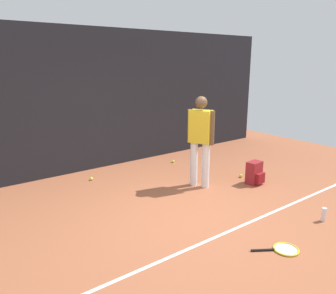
{
  "coord_description": "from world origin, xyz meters",
  "views": [
    {
      "loc": [
        -3.07,
        -3.62,
        2.3
      ],
      "look_at": [
        0.0,
        0.4,
        1.0
      ],
      "focal_mm": 35.69,
      "sensor_mm": 36.0,
      "label": 1
    }
  ],
  "objects_px": {
    "tennis_racket": "(284,249)",
    "water_bottle": "(324,215)",
    "tennis_ball_mid_court": "(91,179)",
    "tennis_ball_by_fence": "(173,161)",
    "tennis_player": "(200,136)",
    "tennis_ball_near_player": "(241,176)",
    "backpack": "(255,173)"
  },
  "relations": [
    {
      "from": "tennis_ball_by_fence",
      "to": "backpack",
      "type": "bearing_deg",
      "value": -78.84
    },
    {
      "from": "tennis_racket",
      "to": "tennis_ball_mid_court",
      "type": "relative_size",
      "value": 9.23
    },
    {
      "from": "tennis_player",
      "to": "tennis_racket",
      "type": "relative_size",
      "value": 2.79
    },
    {
      "from": "tennis_racket",
      "to": "backpack",
      "type": "relative_size",
      "value": 1.39
    },
    {
      "from": "tennis_player",
      "to": "backpack",
      "type": "xyz_separation_m",
      "value": [
        0.93,
        -0.56,
        -0.76
      ]
    },
    {
      "from": "tennis_ball_mid_court",
      "to": "water_bottle",
      "type": "relative_size",
      "value": 0.32
    },
    {
      "from": "tennis_ball_by_fence",
      "to": "water_bottle",
      "type": "height_order",
      "value": "water_bottle"
    },
    {
      "from": "tennis_ball_near_player",
      "to": "tennis_ball_by_fence",
      "type": "xyz_separation_m",
      "value": [
        -0.47,
        1.64,
        0.0
      ]
    },
    {
      "from": "backpack",
      "to": "water_bottle",
      "type": "height_order",
      "value": "backpack"
    },
    {
      "from": "tennis_ball_by_fence",
      "to": "water_bottle",
      "type": "xyz_separation_m",
      "value": [
        -0.04,
        -3.67,
        0.07
      ]
    },
    {
      "from": "tennis_ball_by_fence",
      "to": "water_bottle",
      "type": "relative_size",
      "value": 0.32
    },
    {
      "from": "backpack",
      "to": "tennis_ball_by_fence",
      "type": "distance_m",
      "value": 2.08
    },
    {
      "from": "tennis_racket",
      "to": "tennis_ball_mid_court",
      "type": "xyz_separation_m",
      "value": [
        -0.83,
        3.83,
        0.02
      ]
    },
    {
      "from": "tennis_player",
      "to": "tennis_ball_mid_court",
      "type": "bearing_deg",
      "value": -159.98
    },
    {
      "from": "tennis_player",
      "to": "tennis_ball_near_player",
      "type": "distance_m",
      "value": 1.38
    },
    {
      "from": "water_bottle",
      "to": "tennis_player",
      "type": "bearing_deg",
      "value": 102.41
    },
    {
      "from": "tennis_ball_mid_court",
      "to": "tennis_ball_by_fence",
      "type": "bearing_deg",
      "value": -1.36
    },
    {
      "from": "tennis_player",
      "to": "tennis_ball_near_player",
      "type": "bearing_deg",
      "value": 56.12
    },
    {
      "from": "backpack",
      "to": "tennis_ball_by_fence",
      "type": "height_order",
      "value": "backpack"
    },
    {
      "from": "backpack",
      "to": "tennis_ball_near_player",
      "type": "bearing_deg",
      "value": 73.78
    },
    {
      "from": "tennis_ball_near_player",
      "to": "tennis_ball_by_fence",
      "type": "height_order",
      "value": "same"
    },
    {
      "from": "tennis_player",
      "to": "tennis_ball_mid_court",
      "type": "relative_size",
      "value": 25.76
    },
    {
      "from": "tennis_player",
      "to": "tennis_ball_near_player",
      "type": "relative_size",
      "value": 25.76
    },
    {
      "from": "tennis_ball_near_player",
      "to": "tennis_ball_mid_court",
      "type": "bearing_deg",
      "value": 146.02
    },
    {
      "from": "tennis_ball_near_player",
      "to": "water_bottle",
      "type": "distance_m",
      "value": 2.09
    },
    {
      "from": "tennis_ball_near_player",
      "to": "tennis_ball_by_fence",
      "type": "relative_size",
      "value": 1.0
    },
    {
      "from": "tennis_racket",
      "to": "water_bottle",
      "type": "relative_size",
      "value": 2.92
    },
    {
      "from": "tennis_player",
      "to": "tennis_racket",
      "type": "distance_m",
      "value": 2.58
    },
    {
      "from": "tennis_player",
      "to": "backpack",
      "type": "bearing_deg",
      "value": 34.33
    },
    {
      "from": "tennis_ball_by_fence",
      "to": "water_bottle",
      "type": "bearing_deg",
      "value": -90.69
    },
    {
      "from": "tennis_ball_near_player",
      "to": "water_bottle",
      "type": "relative_size",
      "value": 0.32
    },
    {
      "from": "tennis_racket",
      "to": "backpack",
      "type": "height_order",
      "value": "backpack"
    }
  ]
}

